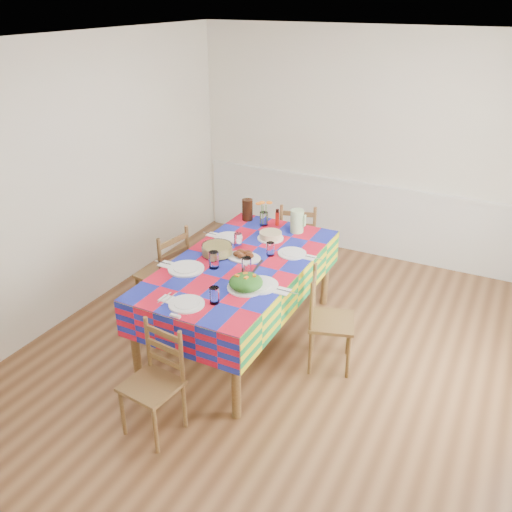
{
  "coord_description": "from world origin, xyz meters",
  "views": [
    {
      "loc": [
        1.62,
        -3.73,
        3.02
      ],
      "look_at": [
        -0.31,
        0.05,
        0.93
      ],
      "focal_mm": 38.0,
      "sensor_mm": 36.0,
      "label": 1
    }
  ],
  "objects_px": {
    "tea_pitcher": "(247,210)",
    "chair_right": "(327,321)",
    "meat_platter": "(244,256)",
    "chair_near": "(155,382)",
    "dining_table": "(241,271)",
    "chair_far": "(298,242)",
    "green_pitcher": "(297,221)",
    "chair_left": "(166,275)"
  },
  "relations": [
    {
      "from": "chair_far",
      "to": "meat_platter",
      "type": "bearing_deg",
      "value": 73.44
    },
    {
      "from": "chair_right",
      "to": "tea_pitcher",
      "type": "bearing_deg",
      "value": 36.06
    },
    {
      "from": "green_pitcher",
      "to": "tea_pitcher",
      "type": "height_order",
      "value": "green_pitcher"
    },
    {
      "from": "chair_near",
      "to": "chair_left",
      "type": "height_order",
      "value": "chair_left"
    },
    {
      "from": "green_pitcher",
      "to": "chair_left",
      "type": "relative_size",
      "value": 0.24
    },
    {
      "from": "meat_platter",
      "to": "chair_left",
      "type": "xyz_separation_m",
      "value": [
        -0.84,
        -0.08,
        -0.36
      ]
    },
    {
      "from": "meat_platter",
      "to": "chair_right",
      "type": "xyz_separation_m",
      "value": [
        0.86,
        -0.09,
        -0.4
      ]
    },
    {
      "from": "green_pitcher",
      "to": "chair_right",
      "type": "bearing_deg",
      "value": -52.33
    },
    {
      "from": "meat_platter",
      "to": "chair_right",
      "type": "bearing_deg",
      "value": -5.73
    },
    {
      "from": "chair_near",
      "to": "chair_right",
      "type": "bearing_deg",
      "value": 64.17
    },
    {
      "from": "dining_table",
      "to": "green_pitcher",
      "type": "bearing_deg",
      "value": 77.62
    },
    {
      "from": "meat_platter",
      "to": "green_pitcher",
      "type": "xyz_separation_m",
      "value": [
        0.2,
        0.78,
        0.09
      ]
    },
    {
      "from": "chair_right",
      "to": "dining_table",
      "type": "bearing_deg",
      "value": 71.27
    },
    {
      "from": "green_pitcher",
      "to": "tea_pitcher",
      "type": "distance_m",
      "value": 0.6
    },
    {
      "from": "dining_table",
      "to": "chair_far",
      "type": "distance_m",
      "value": 1.36
    },
    {
      "from": "tea_pitcher",
      "to": "chair_near",
      "type": "relative_size",
      "value": 0.26
    },
    {
      "from": "meat_platter",
      "to": "chair_right",
      "type": "height_order",
      "value": "chair_right"
    },
    {
      "from": "chair_near",
      "to": "dining_table",
      "type": "bearing_deg",
      "value": 96.89
    },
    {
      "from": "dining_table",
      "to": "chair_left",
      "type": "relative_size",
      "value": 2.15
    },
    {
      "from": "chair_left",
      "to": "chair_near",
      "type": "bearing_deg",
      "value": 42.1
    },
    {
      "from": "chair_far",
      "to": "chair_left",
      "type": "relative_size",
      "value": 0.97
    },
    {
      "from": "tea_pitcher",
      "to": "chair_left",
      "type": "height_order",
      "value": "tea_pitcher"
    },
    {
      "from": "tea_pitcher",
      "to": "chair_right",
      "type": "bearing_deg",
      "value": -36.08
    },
    {
      "from": "tea_pitcher",
      "to": "chair_near",
      "type": "distance_m",
      "value": 2.34
    },
    {
      "from": "meat_platter",
      "to": "tea_pitcher",
      "type": "distance_m",
      "value": 0.93
    },
    {
      "from": "chair_near",
      "to": "chair_left",
      "type": "xyz_separation_m",
      "value": [
        -0.85,
        1.33,
        0.06
      ]
    },
    {
      "from": "meat_platter",
      "to": "chair_near",
      "type": "xyz_separation_m",
      "value": [
        0.01,
        -1.42,
        -0.42
      ]
    },
    {
      "from": "meat_platter",
      "to": "chair_near",
      "type": "relative_size",
      "value": 0.38
    },
    {
      "from": "green_pitcher",
      "to": "chair_right",
      "type": "xyz_separation_m",
      "value": [
        0.67,
        -0.86,
        -0.49
      ]
    },
    {
      "from": "dining_table",
      "to": "tea_pitcher",
      "type": "xyz_separation_m",
      "value": [
        -0.41,
        0.91,
        0.21
      ]
    },
    {
      "from": "chair_near",
      "to": "chair_far",
      "type": "bearing_deg",
      "value": 96.54
    },
    {
      "from": "meat_platter",
      "to": "chair_right",
      "type": "distance_m",
      "value": 0.95
    },
    {
      "from": "chair_right",
      "to": "green_pitcher",
      "type": "bearing_deg",
      "value": 19.81
    },
    {
      "from": "meat_platter",
      "to": "chair_right",
      "type": "relative_size",
      "value": 0.36
    },
    {
      "from": "chair_near",
      "to": "meat_platter",
      "type": "bearing_deg",
      "value": 97.24
    },
    {
      "from": "dining_table",
      "to": "green_pitcher",
      "type": "relative_size",
      "value": 9.09
    },
    {
      "from": "chair_right",
      "to": "meat_platter",
      "type": "bearing_deg",
      "value": 66.41
    },
    {
      "from": "tea_pitcher",
      "to": "chair_near",
      "type": "bearing_deg",
      "value": -79.59
    },
    {
      "from": "tea_pitcher",
      "to": "chair_far",
      "type": "relative_size",
      "value": 0.24
    },
    {
      "from": "tea_pitcher",
      "to": "chair_far",
      "type": "height_order",
      "value": "tea_pitcher"
    },
    {
      "from": "green_pitcher",
      "to": "chair_right",
      "type": "relative_size",
      "value": 0.26
    },
    {
      "from": "chair_right",
      "to": "chair_left",
      "type": "bearing_deg",
      "value": 71.96
    }
  ]
}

